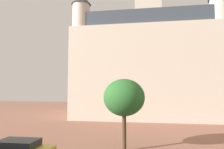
% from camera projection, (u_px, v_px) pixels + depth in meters
% --- Properties ---
extents(landmark_building, '(24.41, 14.28, 35.34)m').
position_uv_depth(landmark_building, '(147.00, 63.00, 35.16)').
color(landmark_building, beige).
rests_on(landmark_building, ground_plane).
extents(tree_curb_far, '(3.26, 3.26, 5.58)m').
position_uv_depth(tree_curb_far, '(124.00, 98.00, 15.47)').
color(tree_curb_far, '#4C3823').
rests_on(tree_curb_far, ground_plane).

